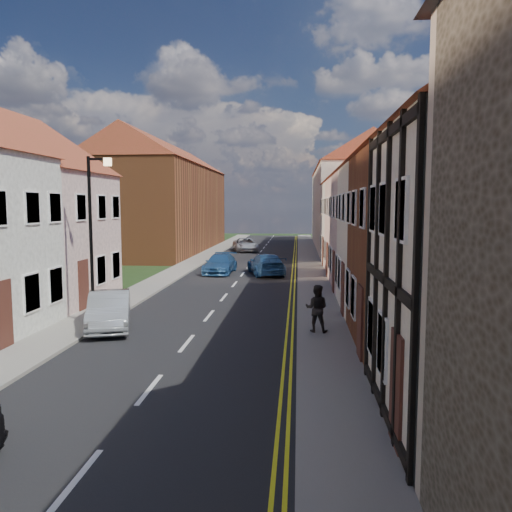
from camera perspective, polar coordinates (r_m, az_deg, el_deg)
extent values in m
cube|color=black|center=(27.86, -2.47, -3.25)|extent=(7.00, 90.00, 0.02)
cube|color=gray|center=(28.74, -11.22, -2.97)|extent=(1.80, 90.00, 0.12)
cube|color=gray|center=(27.65, 6.62, -3.25)|extent=(1.80, 90.00, 0.12)
cube|color=brown|center=(16.50, 25.35, 0.39)|extent=(8.00, 5.80, 6.00)
cube|color=white|center=(21.62, 20.36, 1.74)|extent=(8.00, 5.00, 6.00)
cube|color=brown|center=(20.12, 22.40, 16.28)|extent=(0.60, 0.60, 1.60)
cube|color=#FDD5C8|center=(26.86, 17.29, 2.57)|extent=(8.00, 5.80, 6.00)
cube|color=brown|center=(24.87, 18.83, 14.31)|extent=(0.60, 0.60, 1.60)
cube|color=#FDD5C8|center=(32.14, 15.23, 3.12)|extent=(8.00, 5.00, 6.00)
cube|color=brown|center=(30.48, 16.15, 12.76)|extent=(0.60, 0.60, 1.60)
cube|color=white|center=(37.46, 13.74, 3.52)|extent=(8.00, 5.80, 6.00)
cube|color=brown|center=(35.37, 14.54, 11.81)|extent=(0.60, 0.60, 1.60)
cube|color=#FDD5C8|center=(24.76, -26.35, 1.74)|extent=(8.00, 6.10, 5.80)
cube|color=white|center=(52.61, 11.20, 5.28)|extent=(8.00, 24.00, 8.00)
cube|color=brown|center=(48.99, -10.37, 5.26)|extent=(8.00, 24.00, 8.00)
cylinder|color=black|center=(18.85, -18.34, 1.63)|extent=(0.12, 0.12, 6.00)
cube|color=black|center=(18.75, -17.62, 10.51)|extent=(0.70, 0.08, 0.08)
cube|color=#FFD899|center=(18.61, -16.60, 10.27)|extent=(0.25, 0.15, 0.28)
imported|color=#9CA0A4|center=(18.69, -16.41, -5.97)|extent=(2.57, 4.23, 1.31)
imported|color=navy|center=(32.34, -4.12, -0.90)|extent=(1.91, 4.34, 1.24)
imported|color=#B8B9C1|center=(47.70, -1.21, 1.30)|extent=(3.08, 4.92, 1.27)
imported|color=black|center=(17.09, 6.95, -5.95)|extent=(0.88, 0.74, 1.61)
imported|color=navy|center=(31.57, 1.16, -0.96)|extent=(2.98, 4.96, 1.35)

